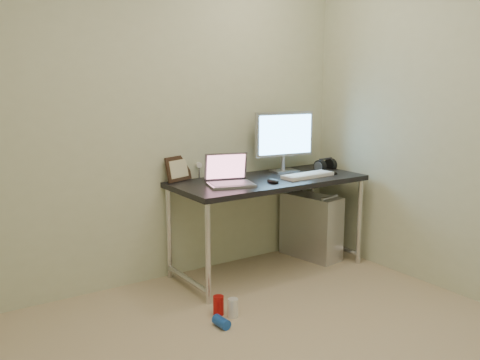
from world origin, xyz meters
name	(u,v)px	position (x,y,z in m)	size (l,w,h in m)	color
wall_back	(141,116)	(0.00, 1.75, 1.25)	(3.50, 0.02, 2.50)	beige
desk	(268,189)	(0.90, 1.42, 0.67)	(1.53, 0.67, 0.75)	black
tower_computer	(311,226)	(1.41, 1.47, 0.27)	(0.31, 0.55, 0.58)	silver
cable_a	(290,207)	(1.36, 1.70, 0.40)	(0.01, 0.01, 0.70)	black
cable_b	(299,208)	(1.45, 1.68, 0.38)	(0.01, 0.01, 0.72)	black
can_red	(218,305)	(0.15, 0.94, 0.06)	(0.07, 0.07, 0.13)	#AD0F0D
can_white	(233,308)	(0.21, 0.85, 0.06)	(0.07, 0.07, 0.12)	silver
can_blue	(221,322)	(0.07, 0.77, 0.03)	(0.07, 0.07, 0.12)	#184AB2
laptop	(229,177)	(0.53, 1.40, 0.80)	(0.39, 0.35, 0.23)	#AEAEB6
monitor	(284,137)	(1.19, 1.59, 1.04)	(0.53, 0.18, 0.50)	#AEAEB6
keyboard	(308,175)	(1.21, 1.30, 0.76)	(0.44, 0.14, 0.03)	white
mouse_right	(333,172)	(1.47, 1.29, 0.77)	(0.06, 0.10, 0.03)	black
mouse_left	(273,180)	(0.84, 1.27, 0.77)	(0.07, 0.12, 0.04)	black
headphones	(325,165)	(1.57, 1.49, 0.78)	(0.19, 0.11, 0.12)	black
picture_frame	(178,169)	(0.28, 1.73, 0.85)	(0.24, 0.03, 0.19)	black
webcam	(199,166)	(0.46, 1.72, 0.85)	(0.05, 0.04, 0.13)	silver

